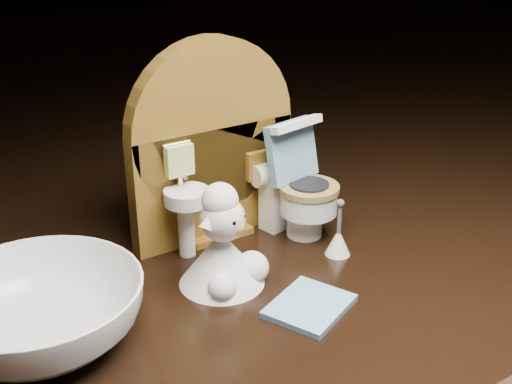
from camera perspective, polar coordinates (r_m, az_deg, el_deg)
backdrop_panel at (r=0.47m, az=-3.93°, el=3.46°), size 0.13×0.05×0.15m
toy_toilet at (r=0.49m, az=3.70°, el=-0.02°), size 0.05×0.06×0.09m
bath_mat at (r=0.41m, az=4.78°, el=-10.06°), size 0.06×0.06×0.00m
toilet_brush at (r=0.47m, az=7.32°, el=-4.25°), size 0.02×0.02×0.04m
plush_lamb at (r=0.42m, az=-2.90°, el=-5.12°), size 0.06×0.06×0.07m
ceramic_bowl at (r=0.39m, az=-18.69°, el=-10.18°), size 0.12×0.12×0.04m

